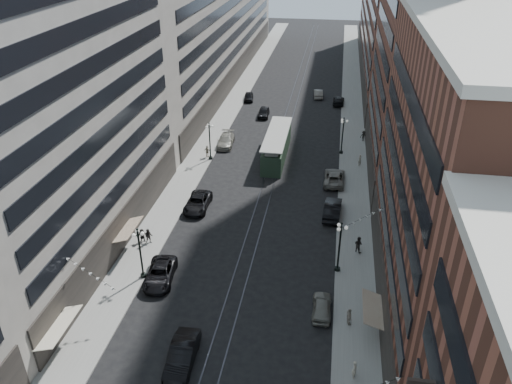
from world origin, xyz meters
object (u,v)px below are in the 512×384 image
Objects in this scene: car_12 at (338,100)px; car_10 at (332,209)px; lamppost_sw_mid at (210,140)px; car_14 at (318,93)px; car_5 at (182,355)px; lamppost_se_mid at (343,134)px; car_2 at (160,274)px; streetcar at (277,146)px; car_7 at (198,203)px; lamppost_sw_far at (140,251)px; pedestrian_8 at (360,160)px; pedestrian_5 at (142,235)px; pedestrian_extra_0 at (355,369)px; pedestrian_2 at (149,236)px; car_4 at (322,306)px; car_11 at (334,177)px; car_13 at (264,112)px; lamppost_se_far at (340,245)px; pedestrian_6 at (207,151)px; car_9 at (249,97)px; pedestrian_4 at (349,317)px; pedestrian_9 at (364,136)px; pedestrian_7 at (358,244)px; car_8 at (226,141)px.

car_10 is at bearing 91.47° from car_12.
lamppost_sw_mid reaches higher than car_14.
lamppost_se_mid is at bearing 72.08° from car_5.
car_2 is at bearing -86.31° from lamppost_sw_mid.
car_7 is at bearing -115.18° from streetcar.
lamppost_sw_far is 3.36× the size of pedestrian_8.
pedestrian_extra_0 reaches higher than pedestrian_5.
pedestrian_2 is at bearing -93.69° from lamppost_sw_mid.
car_11 reaches higher than car_4.
lamppost_sw_far is at bearing -107.39° from streetcar.
lamppost_se_far is at bearing -74.62° from car_13.
pedestrian_5 reaches higher than car_14.
car_5 is at bearing 117.19° from pedestrian_6.
streetcar is at bearing 109.93° from lamppost_se_far.
car_9 is (-17.60, 49.89, -2.39)m from lamppost_se_far.
car_12 is 3.15× the size of pedestrian_extra_0.
car_7 is at bearing 27.47° from pedestrian_4.
pedestrian_9 reaches higher than car_4.
car_2 is 1.12× the size of car_12.
lamppost_sw_far is 6.05m from pedestrian_2.
pedestrian_5 is (-19.79, -8.73, 0.01)m from car_10.
car_10 is at bearing -74.33° from car_9.
streetcar is at bearing 51.14° from pedestrian_2.
pedestrian_6 is (-20.08, 30.87, 0.04)m from pedestrian_4.
streetcar is 26.42m from car_12.
lamppost_sw_far is 3.31× the size of pedestrian_4.
pedestrian_6 reaches higher than car_5.
lamppost_sw_far is at bearing 14.43° from pedestrian_8.
pedestrian_2 is at bearing -126.75° from lamppost_se_mid.
streetcar reaches higher than car_5.
car_14 is (-3.90, 35.11, -0.03)m from car_11.
pedestrian_7 is at bearing -23.85° from pedestrian_4.
car_14 is at bearing 11.77° from pedestrian_extra_0.
car_5 is at bearing 68.83° from car_10.
pedestrian_8 is at bearing -59.23° from car_9.
car_2 is 1.02× the size of car_10.
pedestrian_extra_0 is (18.15, -8.77, 0.17)m from car_2.
lamppost_sw_mid is at bearing 58.76° from car_12.
car_5 is 40.39m from pedestrian_8.
lamppost_se_mid is at bearing -17.20° from pedestrian_4.
car_7 reaches higher than car_12.
lamppost_sw_far is 36.91m from lamppost_se_mid.
pedestrian_extra_0 reaches higher than car_8.
pedestrian_6 reaches higher than car_8.
car_5 is 21.86m from pedestrian_7.
pedestrian_9 reaches higher than car_12.
pedestrian_extra_0 reaches higher than car_12.
pedestrian_6 reaches higher than pedestrian_5.
streetcar reaches higher than car_8.
pedestrian_4 is 0.30× the size of car_7.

